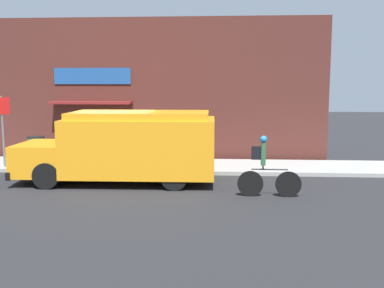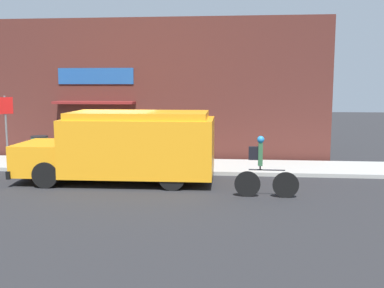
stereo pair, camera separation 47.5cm
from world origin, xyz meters
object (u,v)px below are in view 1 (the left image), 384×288
object	(u,v)px
trash_bin	(36,149)
school_bus	(127,146)
cyclist	(265,169)
stop_sign_post	(2,120)

from	to	relation	value
trash_bin	school_bus	bearing A→B (deg)	-33.93
school_bus	cyclist	distance (m)	4.46
cyclist	stop_sign_post	bearing A→B (deg)	161.42
school_bus	cyclist	world-z (taller)	school_bus
stop_sign_post	school_bus	bearing A→B (deg)	-18.70
cyclist	trash_bin	xyz separation A→B (m)	(-8.29, 4.32, -0.17)
school_bus	trash_bin	size ratio (longest dim) A/B	6.41
cyclist	stop_sign_post	xyz separation A→B (m)	(-9.01, 3.18, 1.04)
school_bus	stop_sign_post	xyz separation A→B (m)	(-4.84, 1.64, 0.67)
school_bus	trash_bin	xyz separation A→B (m)	(-4.12, 2.77, -0.54)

